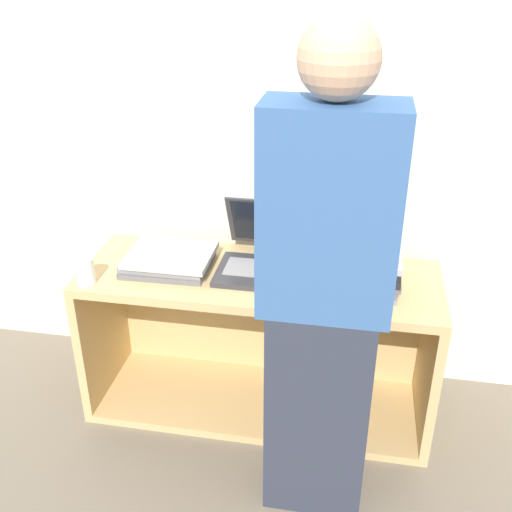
{
  "coord_description": "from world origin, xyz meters",
  "views": [
    {
      "loc": [
        0.36,
        -1.78,
        1.8
      ],
      "look_at": [
        0.0,
        0.17,
        0.77
      ],
      "focal_mm": 42.0,
      "sensor_mm": 36.0,
      "label": 1
    }
  ],
  "objects_px": {
    "laptop_stack_left": "(169,259)",
    "laptop_stack_right": "(354,267)",
    "laptop_open": "(262,255)",
    "mug": "(85,271)",
    "person": "(324,299)"
  },
  "relations": [
    {
      "from": "laptop_stack_left",
      "to": "laptop_stack_right",
      "type": "relative_size",
      "value": 0.99
    },
    {
      "from": "laptop_open",
      "to": "laptop_stack_left",
      "type": "distance_m",
      "value": 0.37
    },
    {
      "from": "laptop_open",
      "to": "mug",
      "type": "height_order",
      "value": "laptop_open"
    },
    {
      "from": "laptop_stack_right",
      "to": "laptop_open",
      "type": "bearing_deg",
      "value": 169.73
    },
    {
      "from": "laptop_stack_right",
      "to": "mug",
      "type": "height_order",
      "value": "laptop_stack_right"
    },
    {
      "from": "person",
      "to": "laptop_stack_left",
      "type": "bearing_deg",
      "value": 146.23
    },
    {
      "from": "laptop_stack_left",
      "to": "mug",
      "type": "relative_size",
      "value": 3.41
    },
    {
      "from": "laptop_open",
      "to": "laptop_stack_right",
      "type": "xyz_separation_m",
      "value": [
        0.36,
        -0.07,
        0.02
      ]
    },
    {
      "from": "mug",
      "to": "laptop_stack_right",
      "type": "bearing_deg",
      "value": 10.22
    },
    {
      "from": "laptop_stack_left",
      "to": "laptop_stack_right",
      "type": "xyz_separation_m",
      "value": [
        0.73,
        0.0,
        0.03
      ]
    },
    {
      "from": "laptop_stack_left",
      "to": "person",
      "type": "relative_size",
      "value": 0.21
    },
    {
      "from": "mug",
      "to": "laptop_open",
      "type": "bearing_deg",
      "value": 21.11
    },
    {
      "from": "laptop_open",
      "to": "mug",
      "type": "relative_size",
      "value": 3.85
    },
    {
      "from": "laptop_open",
      "to": "laptop_stack_right",
      "type": "bearing_deg",
      "value": -10.27
    },
    {
      "from": "laptop_stack_left",
      "to": "mug",
      "type": "bearing_deg",
      "value": -146.64
    }
  ]
}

